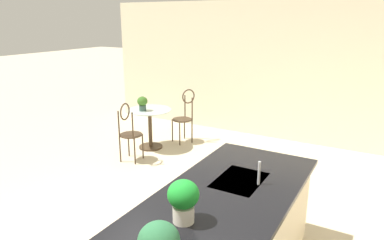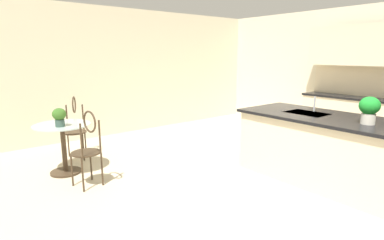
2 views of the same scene
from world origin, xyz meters
TOP-DOWN VIEW (x-y plane):
  - wall_left_window at (-4.26, 0.00)m, footprint 0.12×7.80m
  - bistro_table at (-2.49, -1.85)m, footprint 0.80×0.80m
  - chair_near_window at (-1.77, -1.75)m, footprint 0.51×0.44m
  - chair_by_island at (-3.10, -1.47)m, footprint 0.52×0.51m
  - sink_faucet at (-0.25, 1.03)m, footprint 0.02×0.02m
  - potted_plant_on_table at (-2.36, -1.91)m, footprint 0.19×0.19m
  - potted_plant_counter_near at (0.60, 0.76)m, footprint 0.23×0.23m

SIDE VIEW (x-z plane):
  - bistro_table at x=-2.49m, z-range 0.08..0.82m
  - chair_near_window at x=-1.77m, z-range 0.05..1.09m
  - chair_by_island at x=-3.10m, z-range 0.05..1.09m
  - potted_plant_on_table at x=-2.36m, z-range 0.76..1.02m
  - sink_faucet at x=-0.25m, z-range 0.92..1.14m
  - potted_plant_counter_near at x=0.60m, z-range 0.94..1.27m
  - wall_left_window at x=-4.26m, z-range 0.00..2.70m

